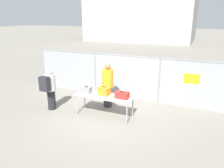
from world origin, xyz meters
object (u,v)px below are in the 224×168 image
inspection_table (104,97)px  suitcase_grey (86,90)px  security_worker_near (108,85)px  suitcase_orange (104,91)px  traveler_hooded (50,88)px  suitcase_red (122,95)px  utility_trailer (192,82)px

inspection_table → suitcase_grey: 0.73m
inspection_table → security_worker_near: size_ratio=1.19×
suitcase_grey → suitcase_orange: (0.68, 0.10, 0.03)m
inspection_table → security_worker_near: 0.87m
traveler_hooded → security_worker_near: 2.24m
inspection_table → security_worker_near: security_worker_near is taller
suitcase_red → traveler_hooded: 2.85m
inspection_table → suitcase_red: (0.69, 0.00, 0.17)m
suitcase_orange → suitcase_red: suitcase_orange is taller
suitcase_orange → traveler_hooded: traveler_hooded is taller
traveler_hooded → security_worker_near: bearing=9.9°
inspection_table → suitcase_red: size_ratio=4.32×
suitcase_orange → security_worker_near: size_ratio=0.26×
inspection_table → suitcase_orange: bearing=108.4°
security_worker_near → suitcase_orange: bearing=111.2°
traveler_hooded → suitcase_grey: bearing=-8.6°
traveler_hooded → utility_trailer: bearing=21.5°
suitcase_grey → security_worker_near: bearing=60.3°
suitcase_red → traveler_hooded: traveler_hooded is taller
suitcase_orange → suitcase_red: 0.72m
suitcase_grey → suitcase_orange: bearing=8.2°
suitcase_grey → utility_trailer: bearing=50.9°
suitcase_grey → traveler_hooded: bearing=-166.9°
suitcase_grey → suitcase_orange: size_ratio=0.81×
suitcase_red → utility_trailer: bearing=64.2°
security_worker_near → utility_trailer: security_worker_near is taller
utility_trailer → suitcase_grey: bearing=-129.1°
traveler_hooded → suitcase_orange: bearing=-10.2°
suitcase_orange → security_worker_near: security_worker_near is taller
suitcase_orange → utility_trailer: 5.00m
suitcase_grey → security_worker_near: 0.97m
traveler_hooded → inspection_table: bearing=-12.2°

